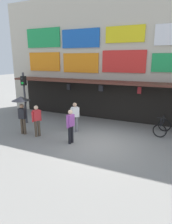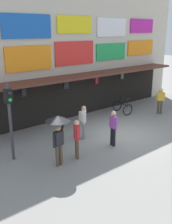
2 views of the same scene
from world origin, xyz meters
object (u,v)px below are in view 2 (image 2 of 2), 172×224
bicycle_parked (122,107)px  pedestrian_with_umbrella (58,126)px  pedestrian_in_purple (113,126)px  pedestrian_in_green (83,120)px  traffic_light_near (9,110)px  pedestrian_in_red (77,137)px  pedestrian_in_white (160,100)px

bicycle_parked → pedestrian_with_umbrella: (-6.92, -3.06, 1.25)m
pedestrian_in_purple → pedestrian_in_green: size_ratio=1.00×
pedestrian_in_purple → pedestrian_with_umbrella: size_ratio=0.81×
traffic_light_near → bicycle_parked: traffic_light_near is taller
pedestrian_in_green → pedestrian_in_red: size_ratio=1.00×
pedestrian_in_green → pedestrian_in_red: same height
bicycle_parked → pedestrian_in_red: pedestrian_in_red is taller
pedestrian_in_purple → pedestrian_with_umbrella: 3.04m
pedestrian_in_green → pedestrian_in_white: size_ratio=1.00×
bicycle_parked → pedestrian_in_white: 2.42m
traffic_light_near → pedestrian_in_green: size_ratio=1.90×
pedestrian_in_white → pedestrian_with_umbrella: size_ratio=0.81×
traffic_light_near → pedestrian_in_purple: (4.14, -1.64, -1.19)m
pedestrian_in_purple → pedestrian_in_red: bearing=178.2°
pedestrian_with_umbrella → pedestrian_in_red: pedestrian_with_umbrella is taller
pedestrian_in_green → pedestrian_in_red: bearing=-136.3°
traffic_light_near → bicycle_parked: (8.10, 1.45, -1.75)m
bicycle_parked → pedestrian_with_umbrella: bearing=-156.1°
pedestrian_in_red → pedestrian_in_white: bearing=10.4°
bicycle_parked → pedestrian_in_white: (1.72, -1.61, 0.55)m
traffic_light_near → bicycle_parked: 8.41m
traffic_light_near → pedestrian_in_red: 2.89m
traffic_light_near → pedestrian_in_purple: bearing=-21.6°
bicycle_parked → pedestrian_in_white: size_ratio=0.75×
traffic_light_near → bicycle_parked: bearing=10.1°
pedestrian_in_green → traffic_light_near: bearing=177.6°
pedestrian_in_white → traffic_light_near: bearing=179.0°
traffic_light_near → pedestrian_with_umbrella: 2.06m
pedestrian_in_white → pedestrian_in_red: bearing=-169.6°
pedestrian_in_green → pedestrian_in_red: (-1.49, -1.43, -0.04)m
pedestrian_in_white → pedestrian_with_umbrella: 8.79m
bicycle_parked → pedestrian_in_red: (-6.00, -3.03, 0.55)m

